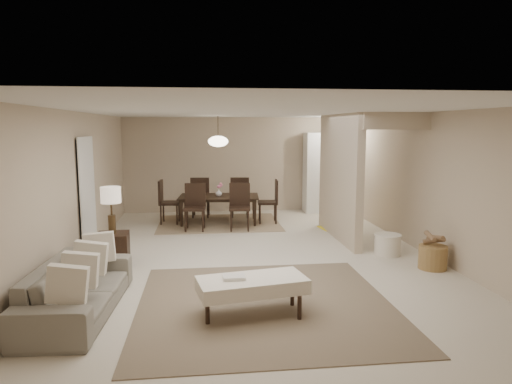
{
  "coord_description": "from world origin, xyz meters",
  "views": [
    {
      "loc": [
        -0.93,
        -7.62,
        2.24
      ],
      "look_at": [
        0.04,
        0.69,
        1.05
      ],
      "focal_mm": 32.0,
      "sensor_mm": 36.0,
      "label": 1
    }
  ],
  "objects": [
    {
      "name": "floor",
      "position": [
        0.0,
        0.0,
        0.0
      ],
      "size": [
        9.0,
        9.0,
        0.0
      ],
      "primitive_type": "plane",
      "color": "beige",
      "rests_on": "ground"
    },
    {
      "name": "ceiling",
      "position": [
        0.0,
        0.0,
        2.5
      ],
      "size": [
        9.0,
        9.0,
        0.0
      ],
      "primitive_type": "plane",
      "rotation": [
        3.14,
        0.0,
        0.0
      ],
      "color": "white",
      "rests_on": "back_wall"
    },
    {
      "name": "back_wall",
      "position": [
        0.0,
        4.5,
        1.25
      ],
      "size": [
        6.0,
        0.0,
        6.0
      ],
      "primitive_type": "plane",
      "rotation": [
        1.57,
        0.0,
        0.0
      ],
      "color": "#C2AD93",
      "rests_on": "floor"
    },
    {
      "name": "left_wall",
      "position": [
        -3.0,
        0.0,
        1.25
      ],
      "size": [
        0.0,
        9.0,
        9.0
      ],
      "primitive_type": "plane",
      "rotation": [
        1.57,
        0.0,
        1.57
      ],
      "color": "#C2AD93",
      "rests_on": "floor"
    },
    {
      "name": "right_wall",
      "position": [
        3.0,
        0.0,
        1.25
      ],
      "size": [
        0.0,
        9.0,
        9.0
      ],
      "primitive_type": "plane",
      "rotation": [
        1.57,
        0.0,
        -1.57
      ],
      "color": "#C2AD93",
      "rests_on": "floor"
    },
    {
      "name": "partition",
      "position": [
        1.8,
        1.25,
        1.25
      ],
      "size": [
        0.15,
        2.5,
        2.5
      ],
      "primitive_type": "cube",
      "color": "#C2AD93",
      "rests_on": "floor"
    },
    {
      "name": "doorway",
      "position": [
        -2.97,
        0.6,
        1.02
      ],
      "size": [
        0.04,
        0.9,
        2.04
      ],
      "primitive_type": "cube",
      "color": "black",
      "rests_on": "floor"
    },
    {
      "name": "pantry_cabinet",
      "position": [
        2.35,
        4.15,
        1.05
      ],
      "size": [
        1.2,
        0.55,
        2.1
      ],
      "primitive_type": "cube",
      "color": "white",
      "rests_on": "floor"
    },
    {
      "name": "flush_light",
      "position": [
        2.3,
        3.2,
        2.46
      ],
      "size": [
        0.44,
        0.44,
        0.05
      ],
      "primitive_type": "cylinder",
      "color": "white",
      "rests_on": "ceiling"
    },
    {
      "name": "living_rug",
      "position": [
        -0.17,
        -2.12,
        0.01
      ],
      "size": [
        3.2,
        3.2,
        0.01
      ],
      "primitive_type": "cube",
      "color": "brown",
      "rests_on": "floor"
    },
    {
      "name": "sofa",
      "position": [
        -2.45,
        -2.12,
        0.31
      ],
      "size": [
        2.2,
        0.96,
        0.63
      ],
      "primitive_type": "imported",
      "rotation": [
        0.0,
        0.0,
        1.51
      ],
      "color": "slate",
      "rests_on": "floor"
    },
    {
      "name": "ottoman_bench",
      "position": [
        -0.37,
        -2.42,
        0.37
      ],
      "size": [
        1.37,
        0.81,
        0.46
      ],
      "rotation": [
        0.0,
        0.0,
        0.18
      ],
      "color": "silver",
      "rests_on": "living_rug"
    },
    {
      "name": "side_table",
      "position": [
        -2.4,
        -0.2,
        0.27
      ],
      "size": [
        0.52,
        0.52,
        0.54
      ],
      "primitive_type": "cube",
      "rotation": [
        0.0,
        0.0,
        0.06
      ],
      "color": "black",
      "rests_on": "floor"
    },
    {
      "name": "table_lamp",
      "position": [
        -2.4,
        -0.2,
        1.1
      ],
      "size": [
        0.32,
        0.32,
        0.76
      ],
      "color": "#48361F",
      "rests_on": "side_table"
    },
    {
      "name": "round_pouf",
      "position": [
        2.29,
        -0.1,
        0.18
      ],
      "size": [
        0.47,
        0.47,
        0.37
      ],
      "primitive_type": "cylinder",
      "color": "silver",
      "rests_on": "floor"
    },
    {
      "name": "wicker_basket",
      "position": [
        2.69,
        -0.96,
        0.19
      ],
      "size": [
        0.47,
        0.47,
        0.38
      ],
      "primitive_type": "cylinder",
      "rotation": [
        0.0,
        0.0,
        -0.06
      ],
      "color": "brown",
      "rests_on": "floor"
    },
    {
      "name": "dining_rug",
      "position": [
        -0.57,
        2.93,
        0.01
      ],
      "size": [
        2.8,
        2.1,
        0.01
      ],
      "primitive_type": "cube",
      "color": "#8B7456",
      "rests_on": "floor"
    },
    {
      "name": "dining_table",
      "position": [
        -0.57,
        2.93,
        0.32
      ],
      "size": [
        1.92,
        1.18,
        0.65
      ],
      "primitive_type": "imported",
      "rotation": [
        0.0,
        0.0,
        -0.08
      ],
      "color": "black",
      "rests_on": "dining_rug"
    },
    {
      "name": "dining_chairs",
      "position": [
        -0.57,
        2.93,
        0.51
      ],
      "size": [
        2.77,
        2.09,
        1.02
      ],
      "color": "black",
      "rests_on": "dining_rug"
    },
    {
      "name": "vase",
      "position": [
        -0.57,
        2.93,
        0.73
      ],
      "size": [
        0.19,
        0.19,
        0.16
      ],
      "primitive_type": "imported",
      "rotation": [
        0.0,
        0.0,
        -0.37
      ],
      "color": "white",
      "rests_on": "dining_table"
    },
    {
      "name": "yellow_mat",
      "position": [
        2.09,
        2.12,
        0.01
      ],
      "size": [
        0.94,
        0.66,
        0.01
      ],
      "primitive_type": "cube",
      "rotation": [
        0.0,
        0.0,
        0.16
      ],
      "color": "yellow",
      "rests_on": "floor"
    },
    {
      "name": "pendant_light",
      "position": [
        -0.57,
        2.93,
        1.92
      ],
      "size": [
        0.46,
        0.46,
        0.71
      ],
      "color": "#48361F",
      "rests_on": "ceiling"
    }
  ]
}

